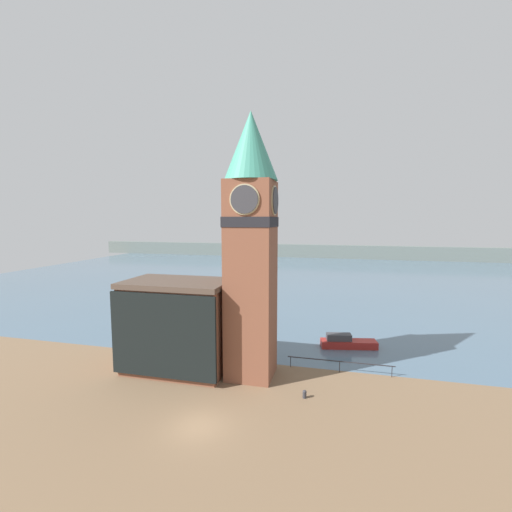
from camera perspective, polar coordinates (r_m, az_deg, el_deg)
ground_plane at (r=27.56m, az=-9.48°, el=-26.18°), size 160.00×160.00×0.00m
water at (r=94.58m, az=7.82°, el=-2.87°), size 160.00×120.00×0.00m
far_shoreline at (r=133.85m, az=9.59°, el=0.81°), size 180.00×3.00×5.00m
pier_railing at (r=35.48m, az=13.78°, el=-16.84°), size 10.11×0.08×1.09m
clock_tower at (r=31.11m, az=-0.83°, el=2.74°), size 4.82×4.82×24.19m
pier_building at (r=34.80m, az=-12.99°, el=-11.18°), size 10.15×6.30×8.83m
boat_near at (r=41.92m, az=14.85°, el=-13.75°), size 6.52×2.83×1.58m
mooring_bollard_near at (r=30.68m, az=8.09°, el=-21.77°), size 0.33×0.33×0.68m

